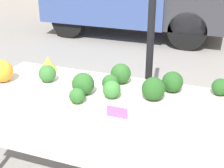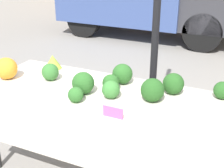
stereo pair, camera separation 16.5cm
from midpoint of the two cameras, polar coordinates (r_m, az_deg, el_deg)
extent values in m
cylinder|color=black|center=(2.96, 9.74, 12.07)|extent=(0.07, 0.07, 2.79)
cylinder|color=black|center=(6.64, 16.95, 9.04)|extent=(0.80, 0.22, 0.80)
cylinder|color=black|center=(8.16, 18.71, 11.46)|extent=(0.80, 0.22, 0.80)
cylinder|color=black|center=(7.50, -4.55, 11.61)|extent=(0.80, 0.22, 0.80)
cylinder|color=black|center=(8.87, 0.47, 13.60)|extent=(0.80, 0.22, 0.80)
cube|color=beige|center=(2.57, 1.83, -1.96)|extent=(2.27, 0.75, 0.03)
cube|color=beige|center=(2.41, -1.76, -11.00)|extent=(2.27, 0.01, 0.48)
cylinder|color=black|center=(3.51, -12.52, -3.14)|extent=(0.05, 0.05, 0.85)
sphere|color=orange|center=(2.94, -17.25, 2.72)|extent=(0.20, 0.20, 0.20)
cone|color=#93B238|center=(3.10, -9.28, 4.02)|extent=(0.17, 0.17, 0.14)
sphere|color=#285B23|center=(2.53, -3.45, 0.15)|extent=(0.18, 0.18, 0.18)
sphere|color=#2D6628|center=(2.40, -4.73, -2.01)|extent=(0.12, 0.12, 0.12)
sphere|color=#387533|center=(2.46, 1.72, -1.05)|extent=(0.14, 0.14, 0.14)
sphere|color=#23511E|center=(2.43, 9.33, -1.15)|extent=(0.18, 0.18, 0.18)
sphere|color=#23511E|center=(2.62, 21.25, -1.11)|extent=(0.14, 0.14, 0.14)
sphere|color=#336B2D|center=(2.83, -9.61, 2.17)|extent=(0.15, 0.15, 0.15)
sphere|color=#285B23|center=(2.58, 1.57, 0.22)|extent=(0.14, 0.14, 0.14)
sphere|color=#23511E|center=(2.59, 12.95, 0.04)|extent=(0.17, 0.17, 0.17)
sphere|color=#285B23|center=(2.72, 3.60, 1.85)|extent=(0.18, 0.18, 0.18)
cube|color=#F45B9E|center=(2.19, 2.33, -5.24)|extent=(0.15, 0.01, 0.08)
camera|label=1|loc=(0.08, -88.14, 0.83)|focal=50.00mm
camera|label=2|loc=(0.08, 91.86, -0.83)|focal=50.00mm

